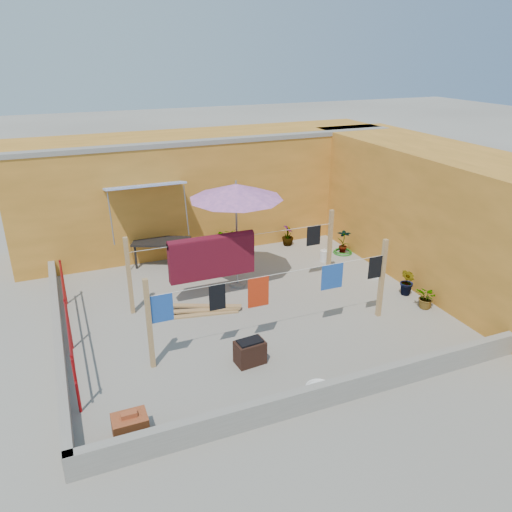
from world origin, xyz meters
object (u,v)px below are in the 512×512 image
outdoor_table (162,243)px  green_hose (343,252)px  white_basin (319,388)px  plant_back_a (224,242)px  patio_umbrella (236,192)px  brazier (250,352)px  water_jug_b (324,256)px  brick_stack (130,426)px  water_jug_a (378,271)px

outdoor_table → green_hose: bearing=-13.2°
white_basin → plant_back_a: plant_back_a is taller
patio_umbrella → plant_back_a: (0.33, 1.97, -1.98)m
outdoor_table → plant_back_a: 1.78m
brazier → plant_back_a: (1.28, 5.18, 0.17)m
water_jug_b → brick_stack: bearing=-141.6°
white_basin → green_hose: 6.40m
green_hose → brazier: bearing=-138.2°
outdoor_table → green_hose: outdoor_table is taller
white_basin → water_jug_a: size_ratio=1.25×
patio_umbrella → water_jug_a: patio_umbrella is taller
water_jug_b → water_jug_a: bearing=-63.0°
outdoor_table → patio_umbrella: bearing=-53.9°
outdoor_table → brazier: size_ratio=2.90×
water_jug_a → water_jug_b: water_jug_a is taller
patio_umbrella → brazier: 3.98m
white_basin → plant_back_a: bearing=85.8°
white_basin → water_jug_b: size_ratio=1.35×
outdoor_table → plant_back_a: plant_back_a is taller
brazier → water_jug_b: brazier is taller
patio_umbrella → outdoor_table: patio_umbrella is taller
brick_stack → green_hose: 8.58m
brazier → plant_back_a: plant_back_a is taller
brazier → green_hose: 6.02m
water_jug_a → green_hose: size_ratio=0.70×
water_jug_b → green_hose: bearing=20.6°
outdoor_table → water_jug_b: outdoor_table is taller
outdoor_table → brick_stack: bearing=-106.9°
brick_stack → water_jug_b: bearing=38.4°
brick_stack → green_hose: brick_stack is taller
green_hose → plant_back_a: 3.44m
water_jug_a → plant_back_a: (-3.16, 2.93, 0.24)m
plant_back_a → water_jug_a: bearing=-42.8°
white_basin → plant_back_a: (0.48, 6.40, 0.37)m
patio_umbrella → white_basin: 5.01m
brazier → white_basin: (0.80, -1.22, -0.19)m
brick_stack → water_jug_b: (6.09, 4.82, -0.04)m
green_hose → water_jug_b: bearing=-159.4°
green_hose → outdoor_table: bearing=166.8°
outdoor_table → water_jug_a: outdoor_table is taller
brick_stack → green_hose: bearing=36.6°
patio_umbrella → water_jug_b: 3.57m
patio_umbrella → outdoor_table: (-1.44, 1.97, -1.76)m
patio_umbrella → brazier: size_ratio=4.63×
patio_umbrella → plant_back_a: bearing=80.5°
brazier → green_hose: size_ratio=1.04×
outdoor_table → water_jug_b: 4.46m
plant_back_a → white_basin: bearing=-94.2°
patio_umbrella → water_jug_b: size_ratio=7.51×
patio_umbrella → water_jug_a: bearing=-15.4°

